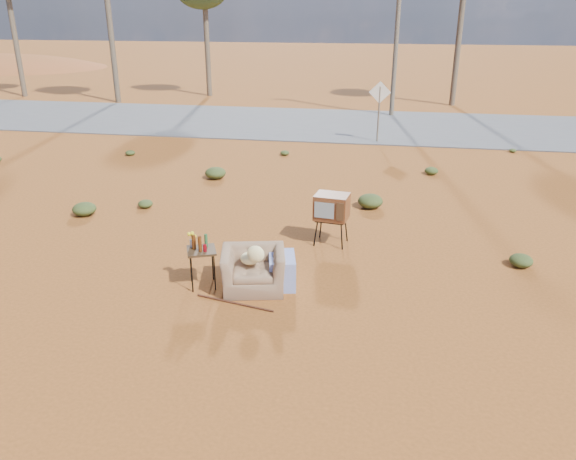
# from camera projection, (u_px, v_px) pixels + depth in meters

# --- Properties ---
(ground) EXTENTS (140.00, 140.00, 0.00)m
(ground) POSITION_uv_depth(u_px,v_px,m) (273.00, 291.00, 9.88)
(ground) COLOR brown
(ground) RESTS_ON ground
(highway) EXTENTS (140.00, 7.00, 0.04)m
(highway) POSITION_uv_depth(u_px,v_px,m) (343.00, 124.00, 23.59)
(highway) COLOR #565659
(highway) RESTS_ON ground
(armchair) EXTENTS (1.39, 1.07, 0.96)m
(armchair) POSITION_uv_depth(u_px,v_px,m) (259.00, 264.00, 9.84)
(armchair) COLOR brown
(armchair) RESTS_ON ground
(tv_unit) EXTENTS (0.74, 0.63, 1.08)m
(tv_unit) POSITION_uv_depth(u_px,v_px,m) (332.00, 208.00, 11.54)
(tv_unit) COLOR black
(tv_unit) RESTS_ON ground
(side_table) EXTENTS (0.64, 0.64, 1.00)m
(side_table) POSITION_uv_depth(u_px,v_px,m) (199.00, 248.00, 9.81)
(side_table) COLOR #382614
(side_table) RESTS_ON ground
(rusty_bar) EXTENTS (1.40, 0.36, 0.04)m
(rusty_bar) POSITION_uv_depth(u_px,v_px,m) (235.00, 303.00, 9.43)
(rusty_bar) COLOR #4D2214
(rusty_bar) RESTS_ON ground
(road_sign) EXTENTS (0.78, 0.06, 2.19)m
(road_sign) POSITION_uv_depth(u_px,v_px,m) (379.00, 101.00, 20.05)
(road_sign) COLOR brown
(road_sign) RESTS_ON ground
(utility_pole_center) EXTENTS (1.40, 0.20, 8.00)m
(utility_pole_center) POSITION_uv_depth(u_px,v_px,m) (398.00, 19.00, 24.02)
(utility_pole_center) COLOR brown
(utility_pole_center) RESTS_ON ground
(scrub_patch) EXTENTS (17.49, 8.07, 0.33)m
(scrub_patch) POSITION_uv_depth(u_px,v_px,m) (275.00, 201.00, 13.99)
(scrub_patch) COLOR #3B4920
(scrub_patch) RESTS_ON ground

